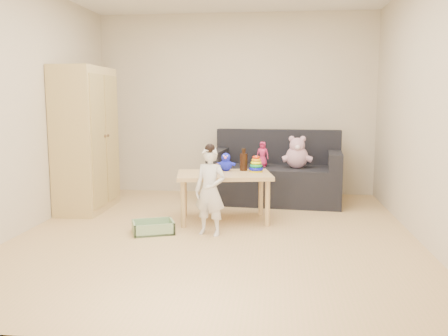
# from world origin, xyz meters

# --- Properties ---
(room) EXTENTS (4.50, 4.50, 4.50)m
(room) POSITION_xyz_m (0.00, 0.00, 1.30)
(room) COLOR tan
(room) RESTS_ON ground
(wardrobe) EXTENTS (0.49, 0.98, 1.77)m
(wardrobe) POSITION_xyz_m (-1.74, 0.92, 0.88)
(wardrobe) COLOR tan
(wardrobe) RESTS_ON ground
(sofa) EXTENTS (1.80, 1.02, 0.48)m
(sofa) POSITION_xyz_m (0.59, 1.62, 0.24)
(sofa) COLOR black
(sofa) RESTS_ON ground
(play_table) EXTENTS (1.14, 0.83, 0.55)m
(play_table) POSITION_xyz_m (0.02, 0.54, 0.27)
(play_table) COLOR tan
(play_table) RESTS_ON ground
(storage_bin) EXTENTS (0.50, 0.44, 0.12)m
(storage_bin) POSITION_xyz_m (-0.66, -0.04, 0.06)
(storage_bin) COLOR #84A879
(storage_bin) RESTS_ON ground
(toddler) EXTENTS (0.37, 0.30, 0.88)m
(toddler) POSITION_xyz_m (-0.06, -0.04, 0.44)
(toddler) COLOR silver
(toddler) RESTS_ON ground
(pink_bear) EXTENTS (0.36, 0.32, 0.35)m
(pink_bear) POSITION_xyz_m (0.87, 1.51, 0.66)
(pink_bear) COLOR #C792AA
(pink_bear) RESTS_ON sofa
(doll) EXTENTS (0.18, 0.14, 0.33)m
(doll) POSITION_xyz_m (0.42, 1.57, 0.65)
(doll) COLOR #D82861
(doll) RESTS_ON sofa
(ring_stacker) EXTENTS (0.16, 0.16, 0.19)m
(ring_stacker) POSITION_xyz_m (0.37, 0.68, 0.62)
(ring_stacker) COLOR yellow
(ring_stacker) RESTS_ON play_table
(brown_bottle) EXTENTS (0.09, 0.09, 0.26)m
(brown_bottle) POSITION_xyz_m (0.22, 0.76, 0.66)
(brown_bottle) COLOR black
(brown_bottle) RESTS_ON play_table
(blue_plush) EXTENTS (0.19, 0.16, 0.21)m
(blue_plush) POSITION_xyz_m (0.02, 0.72, 0.66)
(blue_plush) COLOR #1B24FA
(blue_plush) RESTS_ON play_table
(wooden_figure) EXTENTS (0.06, 0.06, 0.12)m
(wooden_figure) POSITION_xyz_m (-0.05, 0.48, 0.61)
(wooden_figure) COLOR brown
(wooden_figure) RESTS_ON play_table
(yellow_book) EXTENTS (0.27, 0.27, 0.02)m
(yellow_book) POSITION_xyz_m (-0.14, 0.65, 0.56)
(yellow_book) COLOR #F9FF1A
(yellow_book) RESTS_ON play_table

